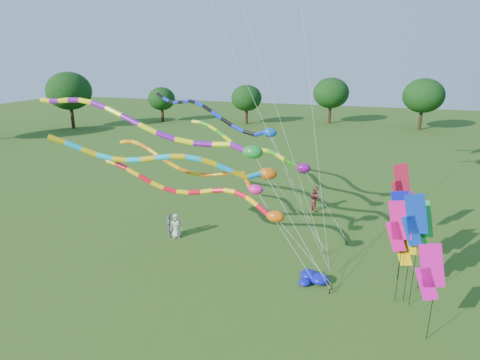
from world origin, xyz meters
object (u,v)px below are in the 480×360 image
(person_a, at_px, (176,226))
(person_b, at_px, (169,225))
(tube_kite_red, at_px, (212,195))
(person_c, at_px, (315,199))
(tube_kite_orange, at_px, (201,169))
(blue_nylon_heap, at_px, (309,281))

(person_a, xyz_separation_m, person_b, (-0.48, -0.06, -0.02))
(tube_kite_red, bearing_deg, person_a, 151.80)
(person_b, xyz_separation_m, person_c, (8.11, 7.36, 0.15))
(person_a, height_order, person_c, person_c)
(tube_kite_orange, xyz_separation_m, person_a, (-2.33, 1.18, -4.18))
(tube_kite_red, height_order, person_a, tube_kite_red)
(tube_kite_orange, xyz_separation_m, blue_nylon_heap, (6.40, -1.75, -4.74))
(blue_nylon_heap, bearing_deg, tube_kite_orange, 164.67)
(person_b, relative_size, person_c, 0.83)
(tube_kite_orange, bearing_deg, person_a, 167.48)
(blue_nylon_heap, distance_m, person_c, 10.31)
(tube_kite_red, bearing_deg, person_b, 155.99)
(person_b, height_order, person_c, person_c)
(blue_nylon_heap, xyz_separation_m, person_b, (-9.21, 2.87, 0.55))
(tube_kite_red, distance_m, tube_kite_orange, 1.85)
(blue_nylon_heap, distance_m, person_b, 9.66)
(tube_kite_orange, relative_size, person_b, 8.06)
(person_a, relative_size, person_b, 1.03)
(blue_nylon_heap, bearing_deg, tube_kite_red, 173.37)
(tube_kite_orange, bearing_deg, tube_kite_red, -32.61)
(tube_kite_orange, relative_size, blue_nylon_heap, 7.79)
(tube_kite_orange, height_order, person_b, tube_kite_orange)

